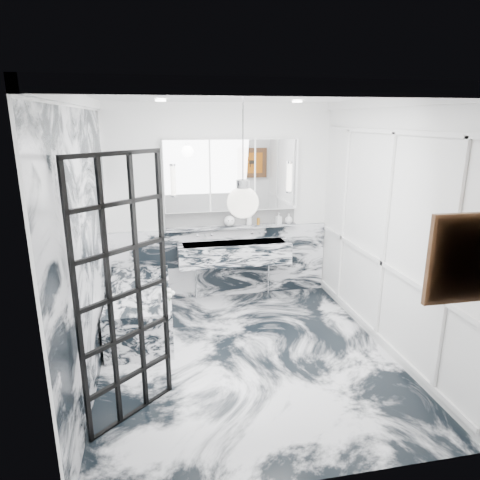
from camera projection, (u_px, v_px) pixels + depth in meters
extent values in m
plane|color=silver|center=(246.00, 356.00, 4.84)|extent=(3.60, 3.60, 0.00)
plane|color=white|center=(247.00, 95.00, 4.07)|extent=(3.60, 3.60, 0.00)
plane|color=white|center=(221.00, 204.00, 6.15)|extent=(3.60, 0.00, 3.60)
plane|color=white|center=(305.00, 309.00, 2.76)|extent=(3.60, 0.00, 3.60)
plane|color=white|center=(86.00, 245.00, 4.16)|extent=(0.00, 3.60, 3.60)
plane|color=white|center=(387.00, 229.00, 4.75)|extent=(0.00, 3.60, 3.60)
cube|color=silver|center=(222.00, 262.00, 6.37)|extent=(3.18, 0.05, 1.05)
cube|color=silver|center=(88.00, 251.00, 4.18)|extent=(0.02, 3.56, 2.68)
cube|color=white|center=(385.00, 238.00, 4.78)|extent=(0.03, 3.40, 2.30)
imported|color=#8C5919|center=(249.00, 218.00, 6.20)|extent=(0.10, 0.10, 0.21)
imported|color=#4C4C51|center=(279.00, 218.00, 6.29)|extent=(0.09, 0.09, 0.16)
imported|color=silver|center=(289.00, 218.00, 6.32)|extent=(0.14, 0.14, 0.15)
sphere|color=white|center=(229.00, 221.00, 6.15)|extent=(0.16, 0.16, 0.16)
cylinder|color=#8C5919|center=(258.00, 221.00, 6.24)|extent=(0.04, 0.04, 0.10)
cylinder|color=silver|center=(168.00, 305.00, 4.69)|extent=(0.08, 0.08, 0.12)
cube|color=#C86414|center=(470.00, 258.00, 2.95)|extent=(0.54, 0.05, 0.54)
sphere|color=white|center=(243.00, 202.00, 3.24)|extent=(0.24, 0.24, 0.24)
cube|color=silver|center=(234.00, 253.00, 6.13)|extent=(1.60, 0.45, 0.30)
cube|color=silver|center=(232.00, 227.00, 6.20)|extent=(1.90, 0.14, 0.04)
cube|color=white|center=(231.00, 217.00, 6.22)|extent=(1.90, 0.03, 0.23)
cube|color=white|center=(232.00, 175.00, 6.00)|extent=(1.90, 0.16, 1.00)
cylinder|color=white|center=(173.00, 181.00, 5.77)|extent=(0.07, 0.07, 0.40)
cylinder|color=white|center=(290.00, 177.00, 6.07)|extent=(0.07, 0.07, 0.40)
cube|color=silver|center=(141.00, 309.00, 5.39)|extent=(0.75, 1.65, 0.55)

